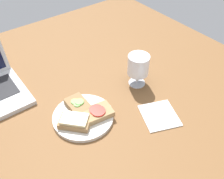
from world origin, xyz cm
name	(u,v)px	position (x,y,z in cm)	size (l,w,h in cm)	color
wooden_table	(98,100)	(0.00, 0.00, 1.50)	(140.00, 140.00, 3.00)	brown
plate	(83,117)	(-9.70, -5.40, 3.69)	(21.06, 21.06, 1.38)	silver
sandwich_with_cheese	(75,121)	(-13.82, -7.00, 5.76)	(11.76, 11.92, 2.97)	#937047
sandwich_with_tomato	(96,113)	(-6.18, -8.19, 5.58)	(12.28, 8.46, 2.63)	#A88456
sandwich_with_cucumber	(78,105)	(-9.01, -1.03, 5.54)	(6.68, 9.37, 2.65)	#937047
wine_glass	(138,66)	(17.25, -2.78, 11.72)	(8.21, 8.21, 13.15)	white
napkin	(159,115)	(12.05, -20.65, 3.20)	(11.81, 12.68, 0.40)	white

